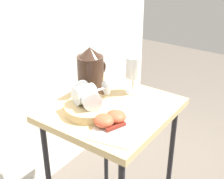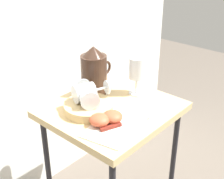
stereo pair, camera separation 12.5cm
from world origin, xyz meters
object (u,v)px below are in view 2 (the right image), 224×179
at_px(table, 112,124).
at_px(apple_half_left, 100,120).
at_px(pitcher, 94,74).
at_px(knife, 118,125).
at_px(basket_tray, 89,107).
at_px(apple_half_right, 112,117).
at_px(wine_glass_tipped_far, 85,92).
at_px(wine_glass_tipped_near, 88,96).
at_px(wine_glass_upright, 138,70).

relative_size(table, apple_half_left, 9.46).
xyz_separation_m(pitcher, knife, (-0.15, -0.27, -0.08)).
bearing_deg(table, basket_tray, 152.44).
relative_size(table, basket_tray, 3.68).
height_order(table, apple_half_right, apple_half_right).
height_order(pitcher, apple_half_right, pitcher).
bearing_deg(wine_glass_tipped_far, wine_glass_tipped_near, -114.92).
bearing_deg(wine_glass_tipped_near, basket_tray, 43.73).
height_order(pitcher, wine_glass_tipped_near, pitcher).
relative_size(table, knife, 3.62).
bearing_deg(apple_half_right, wine_glass_tipped_far, 86.85).
height_order(basket_tray, apple_half_right, apple_half_right).
bearing_deg(knife, pitcher, 61.20).
bearing_deg(wine_glass_upright, apple_half_left, -169.26).
distance_m(apple_half_right, knife, 0.04).
relative_size(wine_glass_upright, apple_half_right, 2.20).
xyz_separation_m(basket_tray, wine_glass_tipped_far, (0.01, 0.03, 0.06)).
distance_m(pitcher, wine_glass_tipped_near, 0.18).
bearing_deg(apple_half_right, wine_glass_upright, 17.04).
distance_m(basket_tray, knife, 0.17).
height_order(wine_glass_tipped_near, knife, wine_glass_tipped_near).
bearing_deg(pitcher, apple_half_right, -120.82).
relative_size(wine_glass_tipped_near, knife, 0.80).
distance_m(table, pitcher, 0.23).
bearing_deg(wine_glass_upright, basket_tray, 168.65).
height_order(wine_glass_tipped_near, apple_half_right, wine_glass_tipped_near).
distance_m(wine_glass_upright, knife, 0.30).
height_order(pitcher, wine_glass_upright, pitcher).
bearing_deg(table, apple_half_left, -156.13).
relative_size(wine_glass_upright, knife, 0.84).
relative_size(pitcher, wine_glass_upright, 1.28).
distance_m(pitcher, apple_half_right, 0.28).
height_order(table, wine_glass_tipped_far, wine_glass_tipped_far).
xyz_separation_m(wine_glass_upright, apple_half_left, (-0.30, -0.06, -0.09)).
xyz_separation_m(basket_tray, wine_glass_upright, (0.25, -0.05, 0.10)).
relative_size(pitcher, wine_glass_tipped_far, 1.35).
bearing_deg(pitcher, wine_glass_tipped_far, -149.60).
bearing_deg(table, pitcher, 72.08).
distance_m(pitcher, wine_glass_tipped_far, 0.15).
distance_m(table, wine_glass_tipped_near, 0.19).
distance_m(table, basket_tray, 0.14).
relative_size(wine_glass_upright, wine_glass_tipped_far, 1.06).
xyz_separation_m(pitcher, wine_glass_upright, (0.11, -0.15, 0.02)).
bearing_deg(apple_half_left, wine_glass_upright, 10.74).
height_order(basket_tray, wine_glass_tipped_near, wine_glass_tipped_near).
relative_size(wine_glass_tipped_near, apple_half_left, 2.09).
bearing_deg(wine_glass_tipped_far, apple_half_right, -93.15).
bearing_deg(wine_glass_tipped_near, pitcher, 36.84).
distance_m(wine_glass_upright, wine_glass_tipped_far, 0.26).
xyz_separation_m(apple_half_right, knife, (-0.01, -0.04, -0.02)).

